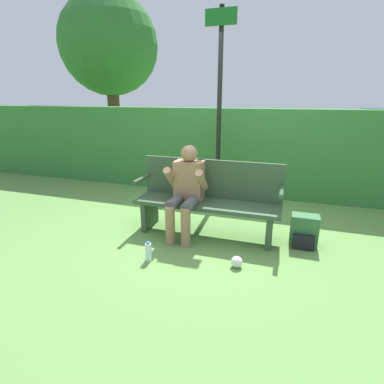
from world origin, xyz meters
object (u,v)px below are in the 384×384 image
at_px(park_bench, 208,198).
at_px(backpack, 304,231).
at_px(signpost, 219,99).
at_px(parked_car, 381,124).
at_px(person_seated, 186,188).
at_px(water_bottle, 148,252).
at_px(tree, 109,46).

bearing_deg(park_bench, backpack, 0.50).
xyz_separation_m(signpost, parked_car, (4.53, 9.68, -1.03)).
relative_size(person_seated, parked_car, 0.27).
bearing_deg(parked_car, park_bench, 165.05).
relative_size(backpack, signpost, 0.13).
xyz_separation_m(park_bench, backpack, (1.14, 0.01, -0.28)).
relative_size(water_bottle, tree, 0.05).
bearing_deg(backpack, parked_car, 73.54).
bearing_deg(backpack, signpost, 137.80).
bearing_deg(signpost, park_bench, -81.99).
height_order(park_bench, water_bottle, park_bench).
bearing_deg(person_seated, backpack, 5.99).
height_order(person_seated, water_bottle, person_seated).
bearing_deg(water_bottle, backpack, 29.46).
distance_m(signpost, tree, 5.19).
height_order(person_seated, tree, tree).
bearing_deg(parked_car, signpost, 161.81).
bearing_deg(person_seated, parked_car, 67.38).
relative_size(signpost, tree, 0.66).
relative_size(backpack, parked_car, 0.09).
bearing_deg(backpack, park_bench, -179.50).
relative_size(parked_car, tree, 0.94).
bearing_deg(water_bottle, park_bench, 65.04).
bearing_deg(water_bottle, parked_car, 67.95).
relative_size(park_bench, parked_car, 0.44).
xyz_separation_m(park_bench, parked_car, (4.36, 10.88, 0.12)).
bearing_deg(water_bottle, person_seated, 76.99).
height_order(signpost, tree, tree).
distance_m(person_seated, tree, 6.36).
bearing_deg(tree, water_bottle, -55.61).
xyz_separation_m(backpack, parked_car, (3.21, 10.87, 0.40)).
distance_m(water_bottle, signpost, 2.56).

